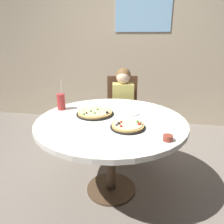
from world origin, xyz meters
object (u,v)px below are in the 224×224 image
at_px(pizza_cheese, 95,113).
at_px(soda_cup, 61,102).
at_px(diner_child, 123,116).
at_px(chair_wooden, 122,108).
at_px(sauce_bowl, 168,138).
at_px(pizza_veggie, 128,126).
at_px(dining_table, 111,128).
at_px(plate_small, 129,113).

relative_size(pizza_cheese, soda_cup, 1.13).
height_order(diner_child, pizza_cheese, diner_child).
xyz_separation_m(chair_wooden, soda_cup, (-0.52, -0.79, 0.30)).
bearing_deg(soda_cup, chair_wooden, 56.80).
height_order(chair_wooden, sauce_bowl, chair_wooden).
bearing_deg(soda_cup, pizza_cheese, -13.16).
height_order(chair_wooden, pizza_veggie, chair_wooden).
relative_size(chair_wooden, pizza_veggie, 3.37).
height_order(dining_table, sauce_bowl, sauce_bowl).
height_order(dining_table, diner_child, diner_child).
bearing_deg(plate_small, soda_cup, 179.09).
distance_m(pizza_veggie, plate_small, 0.33).
relative_size(chair_wooden, pizza_cheese, 2.73).
relative_size(soda_cup, plate_small, 1.71).
relative_size(diner_child, soda_cup, 3.52).
height_order(pizza_veggie, sauce_bowl, pizza_veggie).
xyz_separation_m(soda_cup, sauce_bowl, (1.00, -0.52, -0.06)).
bearing_deg(sauce_bowl, diner_child, 111.72).
height_order(diner_child, soda_cup, diner_child).
xyz_separation_m(chair_wooden, pizza_cheese, (-0.15, -0.87, 0.24)).
bearing_deg(dining_table, pizza_cheese, 150.52).
xyz_separation_m(dining_table, pizza_cheese, (-0.17, 0.10, 0.10)).
bearing_deg(chair_wooden, dining_table, -89.01).
relative_size(dining_table, soda_cup, 4.29).
height_order(diner_child, pizza_veggie, diner_child).
distance_m(diner_child, sauce_bowl, 1.25).
xyz_separation_m(sauce_bowl, plate_small, (-0.32, 0.51, -0.02)).
distance_m(dining_table, soda_cup, 0.59).
height_order(dining_table, plate_small, plate_small).
bearing_deg(dining_table, pizza_veggie, -44.13).
height_order(pizza_cheese, plate_small, pizza_cheese).
bearing_deg(soda_cup, sauce_bowl, -27.43).
distance_m(diner_child, pizza_veggie, 1.00).
bearing_deg(soda_cup, dining_table, -18.72).
bearing_deg(chair_wooden, pizza_veggie, -80.83).
bearing_deg(soda_cup, pizza_veggie, -26.03).
xyz_separation_m(pizza_veggie, sauce_bowl, (0.30, -0.18, 0.00)).
relative_size(chair_wooden, sauce_bowl, 13.57).
bearing_deg(plate_small, sauce_bowl, -57.95).
relative_size(pizza_veggie, pizza_cheese, 0.81).
xyz_separation_m(pizza_veggie, soda_cup, (-0.70, 0.34, 0.06)).
relative_size(pizza_cheese, sauce_bowl, 4.97).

